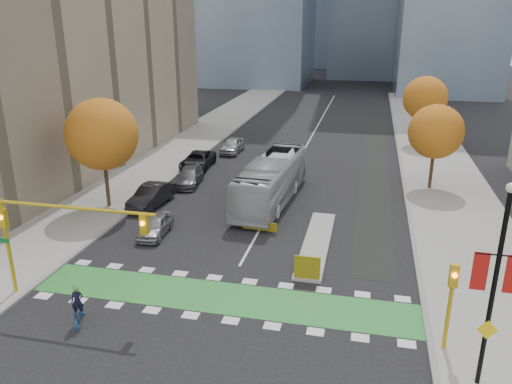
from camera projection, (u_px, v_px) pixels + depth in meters
The scene contains 24 objects.
ground at pixel (213, 313), 24.09m from camera, with size 300.00×300.00×0.00m, color black.
sidewalk_west at pixel (138, 175), 45.33m from camera, with size 7.00×120.00×0.15m, color gray.
sidewalk_east at pixel (451, 197), 39.63m from camera, with size 7.00×120.00×0.15m, color gray.
curb_west at pixel (174, 177), 44.59m from camera, with size 0.30×120.00×0.16m, color gray.
curb_east at pixel (406, 194), 40.37m from camera, with size 0.30×120.00×0.16m, color gray.
bike_crossing at pixel (222, 297), 25.47m from camera, with size 20.00×3.00×0.01m, color #2B8432.
centre_line at pixel (312, 136), 60.92m from camera, with size 0.15×70.00×0.01m, color silver.
bike_lane_paint at pixel (375, 161), 50.13m from camera, with size 2.50×50.00×0.01m, color black.
median_island at pixel (317, 243), 31.50m from camera, with size 1.60×10.00×0.16m, color gray.
hazard_board at pixel (307, 267), 26.85m from camera, with size 1.40×0.12×1.30m, color yellow.
building_west at pixel (30, 30), 45.32m from camera, with size 16.00×44.00×25.00m, color gray.
tree_west at pixel (102, 134), 35.83m from camera, with size 5.20×5.20×8.22m.
tree_east_near at pixel (436, 132), 40.22m from camera, with size 4.40×4.40×7.08m.
tree_east_far at pixel (425, 98), 54.73m from camera, with size 4.80×4.80×7.65m.
traffic_signal_west at pixel (50, 226), 23.97m from camera, with size 8.53×0.56×5.20m.
traffic_signal_east at pixel (451, 294), 20.51m from camera, with size 0.35×0.43×4.10m.
banner_lamppost at pixel (495, 280), 17.84m from camera, with size 1.65×0.36×8.28m.
cyclist at pixel (79, 312), 23.03m from camera, with size 1.22×1.82×1.99m.
bus at pixel (271, 180), 38.33m from camera, with size 2.92×12.49×3.48m, color #A6ABAE.
parked_car_a at pixel (155, 226), 32.67m from camera, with size 1.56×3.88×1.32m, color #96959A.
parked_car_b at pixel (151, 196), 37.75m from camera, with size 1.72×4.94×1.63m, color black.
parked_car_c at pixel (189, 177), 42.71m from camera, with size 1.96×4.83×1.40m, color #4E4F54.
parked_car_d at pixel (198, 160), 47.50m from camera, with size 2.50×5.42×1.51m, color black.
parked_car_e at pixel (232, 145), 52.96m from camera, with size 1.84×4.58×1.56m, color #A8A9AE.
Camera 1 is at (6.68, -19.84, 13.44)m, focal length 35.00 mm.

